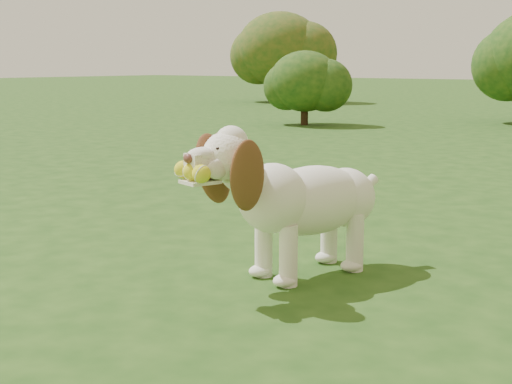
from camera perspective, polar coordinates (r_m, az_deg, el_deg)
The scene contains 4 objects.
ground at distance 3.70m, azimuth -3.01°, elevation -5.44°, with size 80.00×80.00×0.00m, color #1D4112.
dog at distance 3.33m, azimuth 3.18°, elevation -0.28°, with size 0.60×1.12×0.74m.
shrub_a at distance 11.71m, azimuth 3.93°, elevation 8.83°, with size 1.16×1.16×1.20m.
shrub_g at distance 18.60m, azimuth 1.92°, elevation 11.36°, with size 2.21×2.21×2.29m.
Camera 1 is at (2.28, -2.74, 1.00)m, focal length 50.00 mm.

